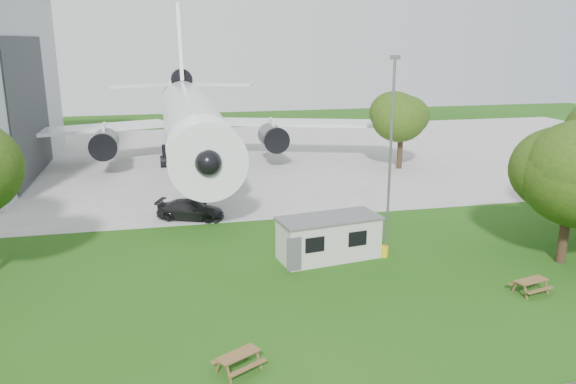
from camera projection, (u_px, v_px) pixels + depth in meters
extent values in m
plane|color=#2B5C18|center=(276.00, 317.00, 27.14)|extent=(160.00, 160.00, 0.00)
cube|color=#B7B7B2|center=(208.00, 159.00, 62.91)|extent=(120.00, 46.00, 0.03)
cube|color=#2D3033|center=(30.00, 108.00, 52.85)|extent=(0.16, 16.00, 12.96)
cylinder|color=white|center=(190.00, 119.00, 57.39)|extent=(5.40, 34.00, 5.40)
cone|color=white|center=(205.00, 155.00, 39.50)|extent=(5.40, 5.50, 5.40)
cone|color=white|center=(182.00, 93.00, 76.95)|extent=(4.86, 9.00, 4.86)
cube|color=white|center=(67.00, 130.00, 58.06)|extent=(21.36, 10.77, 0.36)
cube|color=white|center=(301.00, 123.00, 63.36)|extent=(21.36, 10.77, 0.36)
cube|color=white|center=(179.00, 50.00, 75.45)|extent=(0.46, 9.96, 12.17)
cylinder|color=#515459|center=(105.00, 144.00, 55.67)|extent=(2.50, 4.20, 2.50)
cylinder|color=#515459|center=(273.00, 137.00, 59.27)|extent=(2.50, 4.20, 2.50)
cylinder|color=#515459|center=(181.00, 79.00, 75.48)|extent=(2.60, 4.50, 2.60)
cylinder|color=black|center=(203.00, 195.00, 43.82)|extent=(0.36, 0.36, 2.40)
cylinder|color=black|center=(164.00, 156.00, 58.76)|extent=(0.44, 0.44, 2.40)
cylinder|color=black|center=(218.00, 154.00, 59.94)|extent=(0.44, 0.44, 2.40)
cube|color=beige|center=(329.00, 239.00, 34.18)|extent=(6.32, 3.41, 2.50)
cube|color=#59595B|center=(329.00, 218.00, 33.83)|extent=(6.55, 3.64, 0.12)
cylinder|color=gold|center=(384.00, 251.00, 34.57)|extent=(0.50, 0.50, 0.70)
cylinder|color=slate|center=(390.00, 162.00, 33.14)|extent=(0.16, 0.16, 12.00)
cylinder|color=#382619|center=(564.00, 235.00, 33.41)|extent=(0.56, 0.56, 3.38)
sphere|color=#3C5B12|center=(573.00, 168.00, 32.33)|extent=(7.37, 7.37, 7.37)
cylinder|color=#382619|center=(400.00, 154.00, 58.05)|extent=(0.56, 0.56, 3.03)
sphere|color=#3C5B12|center=(402.00, 118.00, 57.07)|extent=(6.33, 6.33, 6.33)
imported|color=silver|center=(574.00, 201.00, 44.24)|extent=(2.46, 4.33, 1.35)
imported|color=black|center=(191.00, 210.00, 41.73)|extent=(5.37, 3.62, 1.44)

